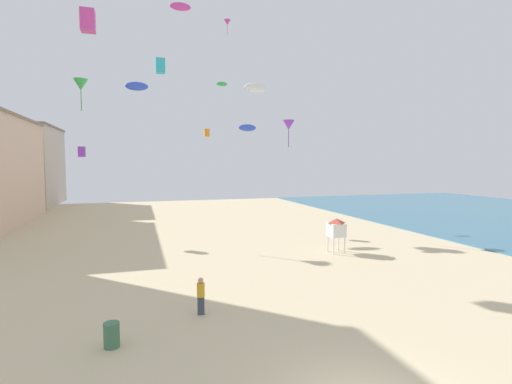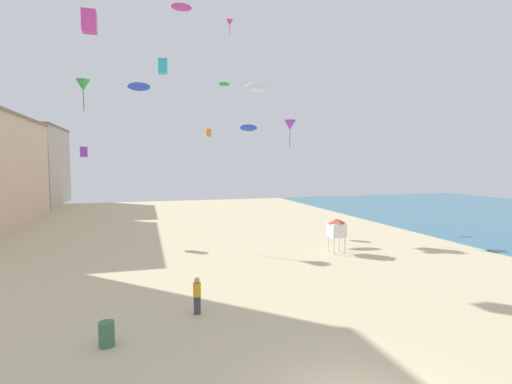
% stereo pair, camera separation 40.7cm
% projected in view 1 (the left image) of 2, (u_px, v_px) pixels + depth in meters
% --- Properties ---
extents(kite_flyer, '(0.34, 0.34, 1.64)m').
position_uv_depth(kite_flyer, '(201.00, 294.00, 16.64)').
color(kite_flyer, '#383D4C').
rests_on(kite_flyer, ground).
extents(lifeguard_stand, '(1.10, 1.10, 2.55)m').
position_uv_depth(lifeguard_stand, '(336.00, 228.00, 28.17)').
color(lifeguard_stand, white).
rests_on(lifeguard_stand, ground).
extents(beach_trash_bin, '(0.56, 0.56, 0.90)m').
position_uv_depth(beach_trash_bin, '(112.00, 335.00, 13.70)').
color(beach_trash_bin, '#3D6B4C').
rests_on(beach_trash_bin, ground).
extents(kite_orange_box, '(0.50, 0.50, 0.78)m').
position_uv_depth(kite_orange_box, '(207.00, 133.00, 39.03)').
color(kite_orange_box, orange).
extents(kite_blue_parafoil, '(2.31, 0.64, 0.90)m').
position_uv_depth(kite_blue_parafoil, '(137.00, 86.00, 39.39)').
color(kite_blue_parafoil, blue).
extents(kite_white_parafoil, '(2.19, 0.61, 0.85)m').
position_uv_depth(kite_white_parafoil, '(256.00, 88.00, 35.77)').
color(kite_white_parafoil, white).
extents(kite_magenta_delta, '(0.78, 0.78, 1.77)m').
position_uv_depth(kite_magenta_delta, '(227.00, 23.00, 44.82)').
color(kite_magenta_delta, '#DB3D9E').
extents(kite_magenta_box, '(1.03, 1.03, 1.62)m').
position_uv_depth(kite_magenta_box, '(88.00, 21.00, 28.88)').
color(kite_magenta_box, '#DB3D9E').
extents(kite_cyan_box, '(0.96, 0.96, 1.51)m').
position_uv_depth(kite_cyan_box, '(160.00, 66.00, 40.50)').
color(kite_cyan_box, '#2DB7CC').
extents(kite_blue_parafoil_2, '(1.65, 0.46, 0.64)m').
position_uv_depth(kite_blue_parafoil_2, '(247.00, 128.00, 35.19)').
color(kite_blue_parafoil_2, blue).
extents(kite_green_delta, '(1.26, 1.26, 2.87)m').
position_uv_depth(kite_green_delta, '(81.00, 85.00, 34.87)').
color(kite_green_delta, green).
extents(kite_magenta_parafoil, '(1.68, 0.47, 0.65)m').
position_uv_depth(kite_magenta_parafoil, '(180.00, 7.00, 30.72)').
color(kite_magenta_parafoil, '#DB3D9E').
extents(kite_green_parafoil, '(1.31, 0.36, 0.51)m').
position_uv_depth(kite_green_parafoil, '(222.00, 84.00, 44.81)').
color(kite_green_parafoil, green).
extents(kite_purple_box, '(0.57, 0.57, 0.90)m').
position_uv_depth(kite_purple_box, '(82.00, 152.00, 33.46)').
color(kite_purple_box, purple).
extents(kite_purple_delta, '(1.11, 1.11, 2.53)m').
position_uv_depth(kite_purple_delta, '(289.00, 125.00, 35.74)').
color(kite_purple_delta, purple).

